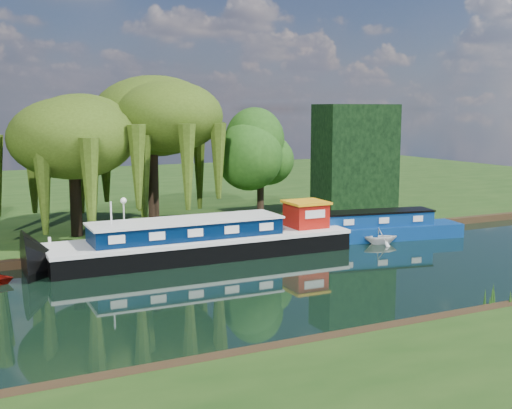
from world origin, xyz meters
TOP-DOWN VIEW (x-y plane):
  - ground at (0.00, 0.00)m, footprint 120.00×120.00m
  - far_bank at (0.00, 34.00)m, footprint 120.00×52.00m
  - dutch_barge at (4.02, 6.48)m, footprint 16.85×3.92m
  - narrowboat at (14.35, 6.52)m, footprint 13.54×4.47m
  - white_cruiser at (14.79, 5.00)m, footprint 2.45×2.23m
  - willow_left at (-1.73, 13.27)m, footprint 6.71×6.71m
  - willow_right at (3.37, 14.08)m, footprint 7.32×7.32m
  - tree_far_right at (10.71, 13.24)m, footprint 4.06×4.06m
  - conifer_hedge at (19.00, 14.00)m, footprint 6.00×3.00m
  - lamppost at (0.50, 10.50)m, footprint 0.36×0.36m
  - mooring_posts at (-0.50, 8.40)m, footprint 19.16×0.16m
  - reeds_near at (6.87, -7.57)m, footprint 33.70×1.50m

SIDE VIEW (x-z plane):
  - ground at x=0.00m, z-range 0.00..0.00m
  - white_cruiser at x=14.79m, z-range -0.55..0.55m
  - far_bank at x=0.00m, z-range 0.00..0.45m
  - reeds_near at x=6.87m, z-range 0.00..1.10m
  - narrowboat at x=14.35m, z-range -0.28..1.67m
  - dutch_barge at x=4.02m, z-range -0.90..2.66m
  - mooring_posts at x=-0.50m, z-range 0.45..1.45m
  - lamppost at x=0.50m, z-range 1.14..3.70m
  - conifer_hedge at x=19.00m, z-range 0.45..8.45m
  - tree_far_right at x=10.71m, z-range 1.71..8.35m
  - willow_left at x=-1.73m, z-range 2.27..10.32m
  - willow_right at x=3.37m, z-range 2.50..11.42m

